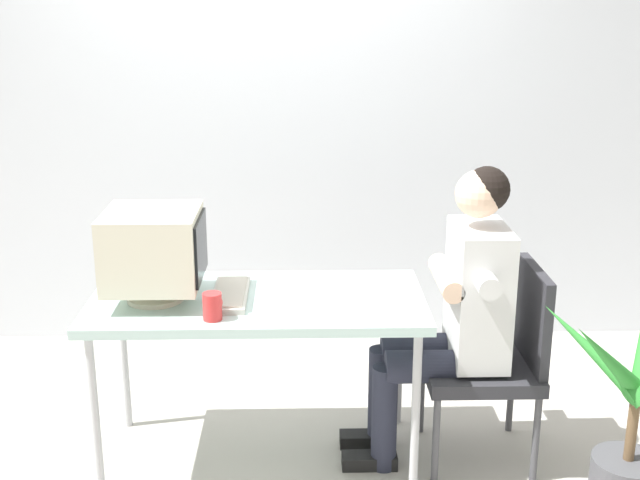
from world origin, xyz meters
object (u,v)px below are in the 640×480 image
(desk_mug, at_px, (212,306))
(potted_plant, at_px, (631,436))
(keyboard, at_px, (230,294))
(crt_monitor, at_px, (154,249))
(desk, at_px, (258,309))
(office_chair, at_px, (496,354))
(person_seated, at_px, (455,307))

(desk_mug, bearing_deg, potted_plant, -10.45)
(keyboard, bearing_deg, potted_plant, -18.94)
(crt_monitor, xyz_separation_m, desk_mug, (0.26, -0.22, -0.17))
(desk, bearing_deg, desk_mug, -124.51)
(potted_plant, xyz_separation_m, desk_mug, (-1.58, 0.29, 0.42))
(crt_monitor, height_order, office_chair, crt_monitor)
(crt_monitor, bearing_deg, keyboard, 2.98)
(potted_plant, bearing_deg, crt_monitor, 164.48)
(desk, relative_size, keyboard, 3.47)
(person_seated, bearing_deg, desk, 178.88)
(desk, distance_m, office_chair, 1.04)
(keyboard, bearing_deg, crt_monitor, -177.02)
(keyboard, xyz_separation_m, office_chair, (1.13, -0.01, -0.28))
(desk, relative_size, person_seated, 1.07)
(desk, distance_m, desk_mug, 0.31)
(crt_monitor, height_order, keyboard, crt_monitor)
(office_chair, xyz_separation_m, desk_mug, (-1.18, -0.22, 0.32))
(desk_mug, bearing_deg, crt_monitor, 139.46)
(person_seated, xyz_separation_m, desk_mug, (-1.00, -0.22, 0.10))
(desk, xyz_separation_m, desk_mug, (-0.16, -0.24, 0.11))
(desk, xyz_separation_m, office_chair, (1.02, -0.02, -0.21))
(person_seated, distance_m, potted_plant, 0.84)
(keyboard, relative_size, office_chair, 0.46)
(desk, height_order, person_seated, person_seated)
(person_seated, bearing_deg, potted_plant, -41.16)
(keyboard, relative_size, person_seated, 0.31)
(desk, xyz_separation_m, person_seated, (0.83, -0.02, 0.01))
(desk, height_order, office_chair, office_chair)
(crt_monitor, bearing_deg, person_seated, 0.07)
(keyboard, height_order, desk_mug, desk_mug)
(desk_mug, bearing_deg, desk, 55.49)
(desk_mug, bearing_deg, office_chair, 10.54)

